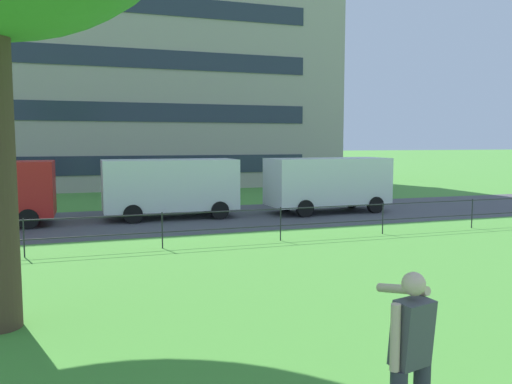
# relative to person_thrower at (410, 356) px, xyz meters

# --- Properties ---
(street_strip) EXTENTS (80.00, 6.83, 0.01)m
(street_strip) POSITION_rel_person_thrower_xyz_m (-0.80, 15.27, -0.93)
(street_strip) COLOR #4C4C51
(street_strip) RESTS_ON ground
(park_fence) EXTENTS (34.79, 0.04, 1.00)m
(park_fence) POSITION_rel_person_thrower_xyz_m (-0.80, 10.12, -0.27)
(park_fence) COLOR #232328
(park_fence) RESTS_ON ground
(person_thrower) EXTENTS (0.50, 0.83, 1.73)m
(person_thrower) POSITION_rel_person_thrower_xyz_m (0.00, 0.00, 0.00)
(person_thrower) COLOR #383842
(person_thrower) RESTS_ON ground
(panel_van_far_right) EXTENTS (5.01, 2.12, 2.24)m
(panel_van_far_right) POSITION_rel_person_thrower_xyz_m (0.37, 15.74, 0.33)
(panel_van_far_right) COLOR white
(panel_van_far_right) RESTS_ON ground
(panel_van_far_left) EXTENTS (5.07, 2.25, 2.24)m
(panel_van_far_left) POSITION_rel_person_thrower_xyz_m (6.79, 15.24, 0.33)
(panel_van_far_left) COLOR white
(panel_van_far_left) RESTS_ON ground
(apartment_building_background) EXTENTS (37.88, 11.82, 18.91)m
(apartment_building_background) POSITION_rel_person_thrower_xyz_m (-4.99, 32.88, 8.52)
(apartment_building_background) COLOR #ADA393
(apartment_building_background) RESTS_ON ground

